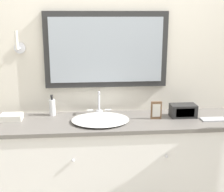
% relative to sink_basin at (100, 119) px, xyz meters
% --- Properties ---
extents(wall_back, '(8.00, 0.18, 2.55)m').
position_rel_sink_basin_xyz_m(wall_back, '(0.13, 0.30, 0.39)').
color(wall_back, silver).
rests_on(wall_back, ground_plane).
extents(vanity_counter, '(1.99, 0.51, 0.87)m').
position_rel_sink_basin_xyz_m(vanity_counter, '(0.14, 0.02, -0.45)').
color(vanity_counter, white).
rests_on(vanity_counter, ground_plane).
extents(sink_basin, '(0.45, 0.42, 0.20)m').
position_rel_sink_basin_xyz_m(sink_basin, '(0.00, 0.00, 0.00)').
color(sink_basin, white).
rests_on(sink_basin, vanity_counter).
extents(soap_bottle, '(0.05, 0.05, 0.18)m').
position_rel_sink_basin_xyz_m(soap_bottle, '(-0.39, 0.19, 0.05)').
color(soap_bottle, white).
rests_on(soap_bottle, vanity_counter).
extents(appliance_box, '(0.21, 0.12, 0.10)m').
position_rel_sink_basin_xyz_m(appliance_box, '(0.68, 0.06, 0.03)').
color(appliance_box, black).
rests_on(appliance_box, vanity_counter).
extents(picture_frame, '(0.09, 0.01, 0.15)m').
position_rel_sink_basin_xyz_m(picture_frame, '(0.45, 0.02, 0.05)').
color(picture_frame, brown).
rests_on(picture_frame, vanity_counter).
extents(hand_towel_near_sink, '(0.17, 0.12, 0.05)m').
position_rel_sink_basin_xyz_m(hand_towel_near_sink, '(-0.70, 0.10, 0.00)').
color(hand_towel_near_sink, silver).
rests_on(hand_towel_near_sink, vanity_counter).
extents(metal_tray, '(0.20, 0.09, 0.01)m').
position_rel_sink_basin_xyz_m(metal_tray, '(0.90, -0.04, -0.01)').
color(metal_tray, '#ADADB2').
rests_on(metal_tray, vanity_counter).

